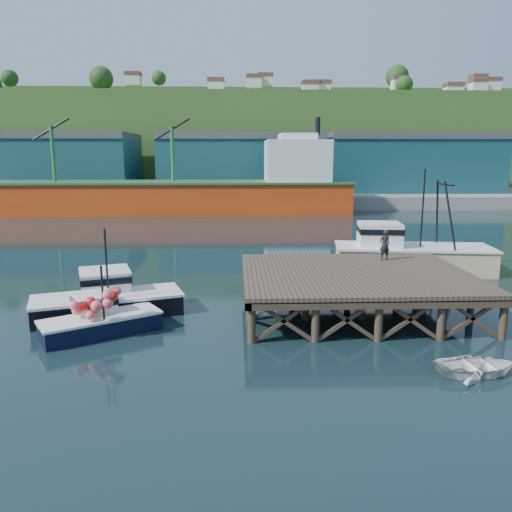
{
  "coord_description": "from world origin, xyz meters",
  "views": [
    {
      "loc": [
        -0.83,
        -25.78,
        8.17
      ],
      "look_at": [
        0.26,
        2.0,
        2.62
      ],
      "focal_mm": 35.0,
      "sensor_mm": 36.0,
      "label": 1
    }
  ],
  "objects_px": {
    "boat_navy": "(99,319)",
    "dinghy": "(477,366)",
    "boat_black": "(107,298)",
    "trawler": "(410,251)",
    "dockworker": "(385,245)"
  },
  "relations": [
    {
      "from": "boat_black",
      "to": "dockworker",
      "type": "relative_size",
      "value": 4.46
    },
    {
      "from": "boat_black",
      "to": "trawler",
      "type": "xyz_separation_m",
      "value": [
        19.29,
        9.09,
        0.65
      ]
    },
    {
      "from": "trawler",
      "to": "dinghy",
      "type": "distance_m",
      "value": 17.57
    },
    {
      "from": "boat_navy",
      "to": "dinghy",
      "type": "relative_size",
      "value": 1.78
    },
    {
      "from": "dinghy",
      "to": "dockworker",
      "type": "height_order",
      "value": "dockworker"
    },
    {
      "from": "trawler",
      "to": "dinghy",
      "type": "bearing_deg",
      "value": -93.37
    },
    {
      "from": "dockworker",
      "to": "trawler",
      "type": "bearing_deg",
      "value": -134.82
    },
    {
      "from": "dockworker",
      "to": "boat_black",
      "type": "bearing_deg",
      "value": -1.62
    },
    {
      "from": "boat_black",
      "to": "trawler",
      "type": "relative_size",
      "value": 0.71
    },
    {
      "from": "boat_navy",
      "to": "dockworker",
      "type": "distance_m",
      "value": 16.61
    },
    {
      "from": "dinghy",
      "to": "trawler",
      "type": "bearing_deg",
      "value": -14.76
    },
    {
      "from": "boat_navy",
      "to": "boat_black",
      "type": "xyz_separation_m",
      "value": [
        -0.37,
        2.96,
        0.18
      ]
    },
    {
      "from": "dinghy",
      "to": "boat_navy",
      "type": "bearing_deg",
      "value": 67.7
    },
    {
      "from": "boat_black",
      "to": "dinghy",
      "type": "relative_size",
      "value": 2.54
    },
    {
      "from": "boat_navy",
      "to": "trawler",
      "type": "relative_size",
      "value": 0.5
    }
  ]
}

